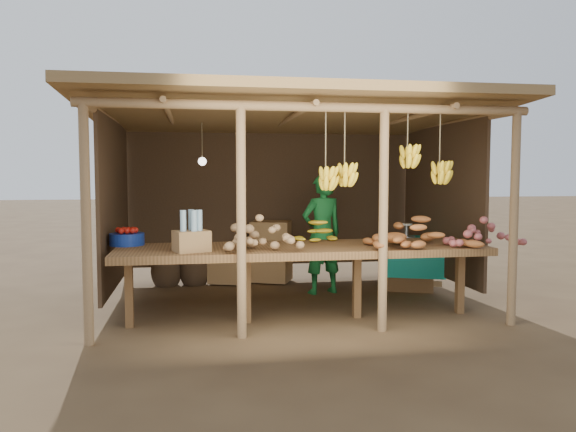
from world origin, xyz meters
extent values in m
plane|color=brown|center=(0.00, 0.00, 0.00)|extent=(60.00, 60.00, 0.00)
cylinder|color=#97734E|center=(-2.10, -1.50, 1.10)|extent=(0.09, 0.09, 2.20)
cylinder|color=#97734E|center=(2.10, -1.50, 1.10)|extent=(0.09, 0.09, 2.20)
cylinder|color=#97734E|center=(-2.10, 1.50, 1.10)|extent=(0.09, 0.09, 2.20)
cylinder|color=#97734E|center=(2.10, 1.50, 1.10)|extent=(0.09, 0.09, 2.20)
cylinder|color=#97734E|center=(-0.70, -1.50, 1.10)|extent=(0.09, 0.09, 2.20)
cylinder|color=#97734E|center=(0.70, -1.50, 1.10)|extent=(0.09, 0.09, 2.20)
cylinder|color=#97734E|center=(0.00, -1.50, 2.20)|extent=(4.40, 0.09, 0.09)
cylinder|color=#97734E|center=(0.00, 1.50, 2.20)|extent=(4.40, 0.09, 0.09)
cube|color=#977546|center=(0.00, 0.00, 2.29)|extent=(4.70, 3.50, 0.28)
cube|color=#463120|center=(0.00, 1.48, 1.21)|extent=(4.20, 0.04, 1.98)
cube|color=#463120|center=(-2.08, 0.20, 1.21)|extent=(0.04, 2.40, 1.98)
cube|color=#463120|center=(2.08, 0.20, 1.21)|extent=(0.04, 2.40, 1.98)
cube|color=brown|center=(0.00, -0.95, 0.76)|extent=(3.90, 1.05, 0.08)
cube|color=brown|center=(-1.80, -0.95, 0.36)|extent=(0.08, 0.08, 0.72)
cube|color=brown|center=(-0.60, -0.95, 0.36)|extent=(0.08, 0.08, 0.72)
cube|color=brown|center=(0.60, -0.95, 0.36)|extent=(0.08, 0.08, 0.72)
cube|color=brown|center=(1.80, -0.95, 0.36)|extent=(0.08, 0.08, 0.72)
cylinder|color=navy|center=(-1.85, -0.57, 0.86)|extent=(0.37, 0.37, 0.13)
cube|color=#9C7346|center=(-1.17, -1.20, 0.90)|extent=(0.39, 0.35, 0.21)
imported|color=#186C2D|center=(0.51, 0.34, 0.78)|extent=(0.65, 0.52, 1.57)
cube|color=brown|center=(1.73, 0.47, 0.32)|extent=(0.86, 0.80, 0.64)
cube|color=#0D9381|center=(1.73, 0.47, 0.67)|extent=(0.95, 0.89, 0.06)
cube|color=#9C7346|center=(-0.05, 1.20, 0.24)|extent=(0.66, 0.60, 0.43)
cube|color=#9C7346|center=(-0.05, 1.20, 0.67)|extent=(0.66, 0.60, 0.43)
cube|color=#9C7346|center=(-0.64, 1.20, 0.24)|extent=(0.66, 0.60, 0.43)
ellipsoid|color=#463120|center=(-1.53, 1.20, 0.25)|extent=(0.43, 0.43, 0.58)
ellipsoid|color=#463120|center=(-1.14, 1.20, 0.25)|extent=(0.43, 0.43, 0.58)
camera|label=1|loc=(-1.14, -6.77, 1.56)|focal=35.00mm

